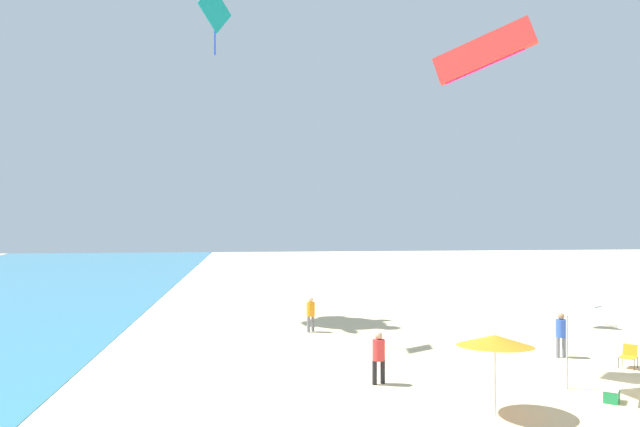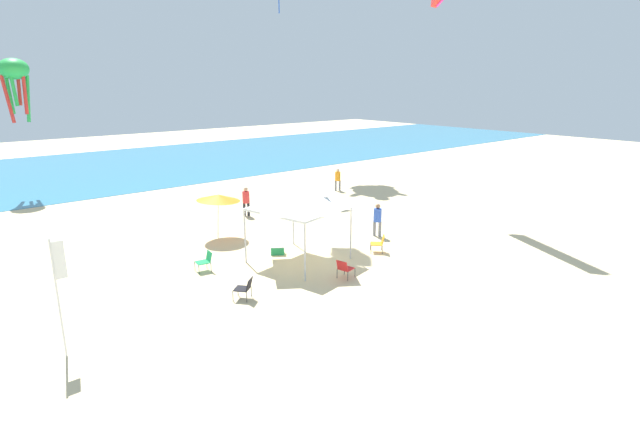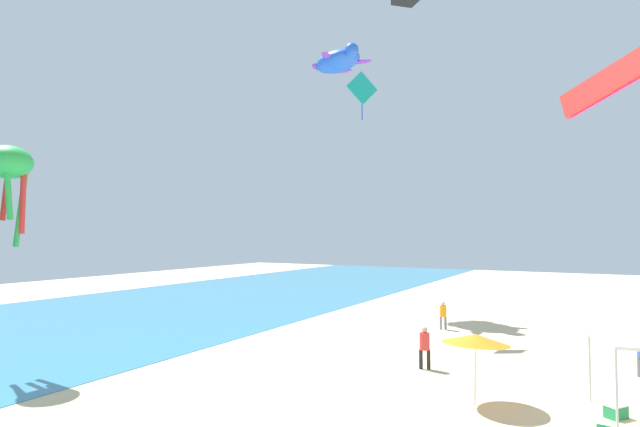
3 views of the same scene
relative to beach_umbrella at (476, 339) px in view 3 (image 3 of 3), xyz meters
name	(u,v)px [view 3 (image 3 of 3)]	position (x,y,z in m)	size (l,w,h in m)	color
ocean_strip	(59,324)	(2.07, 25.23, -2.08)	(120.00, 24.34, 0.02)	teal
beach_umbrella	(476,339)	(0.00, 0.00, 0.00)	(2.18, 2.17, 2.33)	silver
cooler_box	(616,411)	(0.79, -3.91, -1.89)	(0.74, 0.70, 0.40)	#1E8C4C
person_watching_sky	(425,344)	(3.25, 2.73, -1.07)	(0.41, 0.45, 1.73)	black
person_kite_handler	(443,313)	(11.99, 4.36, -1.13)	(0.39, 0.39, 1.63)	slate
kite_turtle_blue	(338,61)	(16.52, 13.47, 16.66)	(5.29, 5.31, 2.03)	blue
kite_parafoil_red	(606,83)	(12.62, -4.10, 11.23)	(2.87, 4.50, 3.04)	red
kite_diamond_teal	(362,90)	(10.12, 8.60, 12.08)	(1.69, 1.32, 3.01)	teal
kite_octopus_green	(8,168)	(-5.19, 17.81, 6.19)	(1.91, 1.91, 4.24)	green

